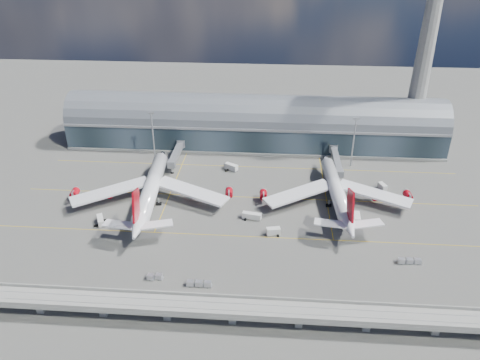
# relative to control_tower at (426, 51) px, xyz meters

# --- Properties ---
(ground) EXTENTS (500.00, 500.00, 0.00)m
(ground) POSITION_rel_control_tower_xyz_m (-85.00, -83.00, -51.64)
(ground) COLOR #474744
(ground) RESTS_ON ground
(taxi_lines) EXTENTS (200.00, 80.12, 0.01)m
(taxi_lines) POSITION_rel_control_tower_xyz_m (-85.00, -60.89, -51.63)
(taxi_lines) COLOR gold
(taxi_lines) RESTS_ON ground
(terminal) EXTENTS (200.00, 30.00, 28.00)m
(terminal) POSITION_rel_control_tower_xyz_m (-85.00, -5.01, -40.30)
(terminal) COLOR #1B272D
(terminal) RESTS_ON ground
(control_tower) EXTENTS (19.00, 19.00, 103.00)m
(control_tower) POSITION_rel_control_tower_xyz_m (0.00, 0.00, 0.00)
(control_tower) COLOR gray
(control_tower) RESTS_ON ground
(guideway) EXTENTS (220.00, 8.50, 7.20)m
(guideway) POSITION_rel_control_tower_xyz_m (-85.00, -138.00, -46.34)
(guideway) COLOR gray
(guideway) RESTS_ON ground
(floodlight_mast_left) EXTENTS (3.00, 0.70, 25.70)m
(floodlight_mast_left) POSITION_rel_control_tower_xyz_m (-135.00, -28.00, -38.00)
(floodlight_mast_left) COLOR gray
(floodlight_mast_left) RESTS_ON ground
(floodlight_mast_right) EXTENTS (3.00, 0.70, 25.70)m
(floodlight_mast_right) POSITION_rel_control_tower_xyz_m (-35.00, -28.00, -38.00)
(floodlight_mast_right) COLOR gray
(floodlight_mast_right) RESTS_ON ground
(airliner_left) EXTENTS (70.95, 74.57, 22.71)m
(airliner_left) POSITION_rel_control_tower_xyz_m (-126.32, -70.98, -45.15)
(airliner_left) COLOR white
(airliner_left) RESTS_ON ground
(airliner_right) EXTENTS (66.18, 69.18, 21.94)m
(airliner_right) POSITION_rel_control_tower_xyz_m (-46.48, -65.81, -45.95)
(airliner_right) COLOR white
(airliner_right) RESTS_ON ground
(jet_bridge_left) EXTENTS (4.40, 28.00, 7.25)m
(jet_bridge_left) POSITION_rel_control_tower_xyz_m (-123.01, -29.88, -46.46)
(jet_bridge_left) COLOR gray
(jet_bridge_left) RESTS_ON ground
(jet_bridge_right) EXTENTS (4.40, 32.00, 7.25)m
(jet_bridge_right) POSITION_rel_control_tower_xyz_m (-43.09, -31.82, -46.46)
(jet_bridge_right) COLOR gray
(jet_bridge_right) RESTS_ON ground
(service_truck_0) EXTENTS (4.91, 7.20, 2.85)m
(service_truck_0) POSITION_rel_control_tower_xyz_m (-143.04, -88.49, -50.16)
(service_truck_0) COLOR beige
(service_truck_0) RESTS_ON ground
(service_truck_1) EXTENTS (5.74, 3.51, 3.10)m
(service_truck_1) POSITION_rel_control_tower_xyz_m (-73.16, -91.12, -50.07)
(service_truck_1) COLOR beige
(service_truck_1) RESTS_ON ground
(service_truck_2) EXTENTS (8.11, 3.65, 2.84)m
(service_truck_2) POSITION_rel_control_tower_xyz_m (-82.15, -80.53, -50.16)
(service_truck_2) COLOR beige
(service_truck_2) RESTS_ON ground
(service_truck_3) EXTENTS (3.11, 6.79, 3.21)m
(service_truck_3) POSITION_rel_control_tower_xyz_m (-39.42, -79.33, -50.00)
(service_truck_3) COLOR beige
(service_truck_3) RESTS_ON ground
(service_truck_4) EXTENTS (3.81, 5.32, 2.81)m
(service_truck_4) POSITION_rel_control_tower_xyz_m (-23.78, -51.31, -50.22)
(service_truck_4) COLOR beige
(service_truck_4) RESTS_ON ground
(service_truck_5) EXTENTS (7.07, 5.71, 3.24)m
(service_truck_5) POSITION_rel_control_tower_xyz_m (-94.56, -37.30, -49.98)
(service_truck_5) COLOR beige
(service_truck_5) RESTS_ON ground
(cargo_train_0) EXTENTS (5.77, 2.52, 1.90)m
(cargo_train_0) POSITION_rel_control_tower_xyz_m (-113.19, -120.37, -50.65)
(cargo_train_0) COLOR gray
(cargo_train_0) RESTS_ON ground
(cargo_train_1) EXTENTS (8.67, 1.83, 1.94)m
(cargo_train_1) POSITION_rel_control_tower_xyz_m (-97.62, -122.71, -50.62)
(cargo_train_1) COLOR gray
(cargo_train_1) RESTS_ON ground
(cargo_train_2) EXTENTS (8.52, 2.09, 1.89)m
(cargo_train_2) POSITION_rel_control_tower_xyz_m (-24.42, -105.21, -50.65)
(cargo_train_2) COLOR gray
(cargo_train_2) RESTS_ON ground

